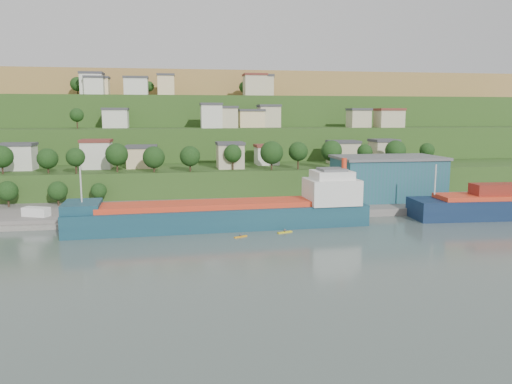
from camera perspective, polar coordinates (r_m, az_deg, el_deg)
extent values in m
plane|color=#42504C|center=(113.11, -0.74, -4.98)|extent=(500.00, 500.00, 0.00)
cube|color=slate|center=(143.96, 5.45, -2.03)|extent=(220.00, 26.00, 4.00)
cube|color=slate|center=(138.76, -25.36, -3.26)|extent=(40.00, 18.00, 2.40)
cube|color=#284719|center=(167.61, -3.65, -0.47)|extent=(260.00, 32.00, 20.00)
cube|color=#284719|center=(197.15, -4.54, 0.92)|extent=(280.00, 32.00, 44.00)
cube|color=#284719|center=(226.81, -5.20, 1.94)|extent=(300.00, 32.00, 70.00)
cube|color=olive|center=(300.27, -6.26, 3.60)|extent=(360.00, 120.00, 96.00)
cube|color=silver|center=(171.56, -25.53, 3.54)|extent=(9.80, 7.79, 7.54)
cube|color=#3F3F44|center=(171.29, -25.62, 4.95)|extent=(10.40, 8.39, 0.90)
cube|color=silver|center=(167.08, -17.73, 4.01)|extent=(8.94, 8.53, 8.40)
cube|color=brown|center=(166.79, -17.81, 5.60)|extent=(9.54, 9.13, 0.90)
cube|color=beige|center=(165.98, -12.91, 3.83)|extent=(9.29, 8.96, 6.38)
cube|color=#3F3F44|center=(165.72, -12.95, 5.08)|extent=(9.89, 9.56, 0.90)
cube|color=beige|center=(160.54, -2.98, 4.08)|extent=(8.16, 8.77, 7.52)
cube|color=#3F3F44|center=(160.25, -2.99, 5.58)|extent=(8.76, 9.37, 0.90)
cube|color=silver|center=(172.33, 1.22, 4.16)|extent=(7.44, 8.41, 6.02)
cube|color=brown|center=(172.08, 1.22, 5.31)|extent=(8.04, 9.01, 0.90)
cube|color=beige|center=(177.60, 9.92, 4.37)|extent=(9.74, 8.38, 7.25)
cube|color=#3F3F44|center=(177.34, 9.95, 5.68)|extent=(10.34, 8.98, 0.90)
cube|color=beige|center=(180.60, 14.35, 4.37)|extent=(8.08, 8.53, 7.69)
cube|color=#3F3F44|center=(180.33, 14.41, 5.73)|extent=(8.68, 9.13, 0.90)
cube|color=silver|center=(200.38, -15.73, 8.03)|extent=(9.19, 7.58, 6.74)
cube|color=#3F3F44|center=(200.38, -15.78, 9.12)|extent=(9.79, 8.18, 0.90)
cube|color=silver|center=(192.44, -5.13, 8.57)|extent=(7.78, 7.72, 8.57)
cube|color=#3F3F44|center=(192.48, -5.15, 9.98)|extent=(8.38, 8.32, 0.90)
cube|color=beige|center=(193.69, -3.54, 8.42)|extent=(8.86, 8.14, 7.43)
cube|color=#3F3F44|center=(193.71, -3.55, 9.65)|extent=(9.46, 8.74, 0.90)
cube|color=beige|center=(200.64, -0.58, 8.29)|extent=(9.75, 8.48, 6.33)
cube|color=#3F3F44|center=(200.64, -0.58, 9.33)|extent=(10.35, 9.08, 0.90)
cube|color=beige|center=(202.40, 1.48, 8.55)|extent=(8.13, 8.73, 8.14)
cube|color=#3F3F44|center=(202.44, 1.48, 9.83)|extent=(8.73, 9.33, 0.90)
cube|color=beige|center=(205.42, 11.65, 8.18)|extent=(7.98, 7.44, 6.68)
cube|color=#3F3F44|center=(205.42, 11.69, 9.23)|extent=(8.58, 8.04, 0.90)
cube|color=beige|center=(208.11, 14.96, 8.06)|extent=(9.97, 8.14, 6.65)
cube|color=brown|center=(208.12, 15.00, 9.10)|extent=(10.57, 8.74, 0.90)
cube|color=silver|center=(226.47, -18.21, 11.54)|extent=(9.08, 8.91, 8.89)
cube|color=#3F3F44|center=(226.80, -18.27, 12.77)|extent=(9.68, 9.51, 0.90)
cube|color=silver|center=(222.66, -17.92, 11.35)|extent=(7.67, 8.56, 6.95)
cube|color=#3F3F44|center=(222.90, -17.97, 12.36)|extent=(8.27, 9.16, 0.90)
cube|color=beige|center=(227.38, -17.66, 11.34)|extent=(9.59, 7.02, 7.24)
cube|color=#3F3F44|center=(227.62, -17.71, 12.36)|extent=(10.19, 7.62, 0.90)
cube|color=silver|center=(221.07, -13.54, 11.57)|extent=(9.72, 7.06, 7.09)
cube|color=#3F3F44|center=(221.31, -13.58, 12.60)|extent=(10.32, 7.66, 0.90)
cube|color=beige|center=(225.14, -10.25, 11.81)|extent=(7.07, 7.73, 8.61)
cube|color=#3F3F44|center=(225.45, -10.28, 13.02)|extent=(7.67, 8.33, 0.90)
cube|color=beige|center=(222.41, -0.13, 12.01)|extent=(9.55, 8.34, 8.77)
cube|color=brown|center=(222.73, -0.13, 13.25)|extent=(10.15, 8.94, 0.90)
cube|color=beige|center=(233.25, 0.43, 11.83)|extent=(7.80, 7.94, 8.56)
cube|color=brown|center=(233.55, 0.43, 12.99)|extent=(8.40, 8.54, 0.90)
cube|color=beige|center=(223.17, 0.95, 11.96)|extent=(7.05, 7.35, 8.47)
cube|color=#3F3F44|center=(223.48, 0.96, 13.16)|extent=(7.65, 7.95, 0.90)
cube|color=silver|center=(230.34, 0.72, 11.82)|extent=(8.87, 8.21, 8.16)
cube|color=#3F3F44|center=(230.62, 0.73, 12.95)|extent=(9.47, 8.81, 0.90)
cylinder|color=#382619|center=(161.85, -26.98, 2.42)|extent=(0.50, 0.50, 3.29)
sphere|color=black|center=(161.57, -27.07, 3.62)|extent=(6.43, 6.43, 6.43)
cylinder|color=#382619|center=(158.06, -22.66, 2.46)|extent=(0.50, 0.50, 2.71)
sphere|color=black|center=(157.79, -22.72, 3.54)|extent=(5.99, 5.99, 5.99)
cylinder|color=#382619|center=(154.04, -19.87, 2.59)|extent=(0.50, 0.50, 3.38)
sphere|color=black|center=(153.75, -19.93, 3.77)|extent=(5.42, 5.42, 5.42)
cylinder|color=#382619|center=(154.71, -15.58, 2.84)|extent=(0.50, 0.50, 3.48)
sphere|color=black|center=(154.40, -15.63, 4.16)|extent=(6.72, 6.72, 6.72)
cylinder|color=#382619|center=(151.83, -11.57, 2.73)|extent=(0.50, 0.50, 2.71)
sphere|color=black|center=(151.54, -11.61, 3.91)|extent=(6.52, 6.52, 6.52)
cylinder|color=#382619|center=(152.10, -7.53, 2.89)|extent=(0.50, 0.50, 2.98)
sphere|color=black|center=(151.81, -7.55, 4.09)|extent=(6.12, 6.12, 6.12)
cylinder|color=#382619|center=(155.66, -2.65, 3.21)|extent=(0.50, 0.50, 3.59)
sphere|color=black|center=(155.37, -2.66, 4.43)|extent=(5.59, 5.59, 5.59)
cylinder|color=#382619|center=(154.72, 1.80, 3.16)|extent=(0.50, 0.50, 3.47)
sphere|color=black|center=(154.40, 1.80, 4.52)|extent=(7.14, 7.14, 7.14)
cylinder|color=#382619|center=(157.62, 4.83, 3.33)|extent=(0.50, 0.50, 3.97)
sphere|color=black|center=(157.32, 4.84, 4.65)|extent=(6.05, 6.05, 6.05)
cylinder|color=#382619|center=(160.82, 8.60, 3.35)|extent=(0.50, 0.50, 3.89)
sphere|color=black|center=(160.51, 8.63, 4.69)|extent=(6.63, 6.63, 6.63)
cylinder|color=#382619|center=(165.06, 12.29, 3.38)|extent=(0.50, 0.50, 3.83)
sphere|color=black|center=(164.80, 12.33, 4.51)|extent=(4.95, 4.95, 4.95)
cylinder|color=#382619|center=(168.70, 15.60, 3.34)|extent=(0.50, 0.50, 3.68)
sphere|color=black|center=(168.41, 15.65, 4.59)|extent=(6.69, 6.69, 6.69)
cylinder|color=#382619|center=(176.18, 18.91, 3.45)|extent=(0.50, 0.50, 3.95)
sphere|color=black|center=(175.93, 18.96, 4.53)|extent=(4.90, 4.90, 4.90)
cylinder|color=#382619|center=(233.07, -1.29, 11.17)|extent=(0.50, 0.50, 3.14)
sphere|color=black|center=(233.21, -1.29, 11.91)|extent=(5.28, 5.28, 5.28)
cylinder|color=#382619|center=(194.43, -19.75, 7.36)|extent=(0.50, 0.50, 3.56)
sphere|color=black|center=(194.40, -19.80, 8.28)|extent=(4.96, 4.96, 4.96)
cylinder|color=#382619|center=(233.74, -19.70, 10.70)|extent=(0.50, 0.50, 3.50)
sphere|color=black|center=(233.91, -19.75, 11.54)|extent=(6.07, 6.07, 6.07)
cylinder|color=#382619|center=(231.20, -12.11, 11.01)|extent=(0.50, 0.50, 3.26)
sphere|color=black|center=(231.34, -12.13, 11.72)|extent=(4.50, 4.50, 4.50)
cube|color=#123546|center=(120.68, -4.08, -3.37)|extent=(72.22, 14.02, 7.18)
cube|color=red|center=(119.69, -5.08, -1.43)|extent=(53.68, 11.26, 1.23)
cube|color=#123546|center=(121.12, -19.27, -1.58)|extent=(8.63, 11.59, 2.05)
cube|color=silver|center=(125.06, 8.63, 0.09)|extent=(12.70, 10.72, 6.16)
cube|color=silver|center=(124.51, 8.68, 1.95)|extent=(9.54, 8.56, 2.05)
cube|color=#595B5E|center=(124.36, 8.69, 2.56)|extent=(6.39, 6.39, 0.62)
cylinder|color=red|center=(125.23, 10.04, 3.14)|extent=(1.28, 1.28, 3.08)
cylinder|color=silver|center=(120.34, -19.39, 0.83)|extent=(0.38, 0.38, 8.21)
cube|color=silver|center=(121.03, -17.77, -2.60)|extent=(14.80, 12.14, 0.26)
cylinder|color=silver|center=(135.50, 19.81, 1.34)|extent=(0.38, 0.38, 7.79)
cube|color=maroon|center=(145.37, 25.88, 0.30)|extent=(13.65, 6.34, 2.89)
cube|color=#1F585E|center=(154.36, 14.75, 1.46)|extent=(30.01, 18.01, 12.00)
cube|color=#595B5E|center=(153.70, 14.84, 3.83)|extent=(31.01, 19.02, 0.80)
cube|color=white|center=(135.61, -23.82, -2.25)|extent=(7.08, 5.07, 3.05)
cube|color=silver|center=(132.23, -19.10, -2.71)|extent=(4.87, 3.40, 0.91)
cube|color=orange|center=(111.54, -1.77, -5.12)|extent=(3.12, 1.79, 0.24)
sphere|color=#3F3F44|center=(111.45, -1.78, -4.92)|extent=(0.55, 0.55, 0.55)
cube|color=yellow|center=(115.78, 3.31, -4.60)|extent=(3.69, 1.76, 0.28)
sphere|color=#3F3F44|center=(115.68, 3.31, -4.38)|extent=(0.64, 0.64, 0.64)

